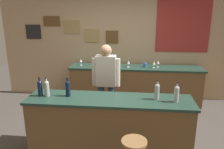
{
  "coord_description": "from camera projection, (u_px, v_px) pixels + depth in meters",
  "views": [
    {
      "loc": [
        0.36,
        -3.54,
        2.23
      ],
      "look_at": [
        -0.04,
        0.45,
        1.05
      ],
      "focal_mm": 36.06,
      "sensor_mm": 36.0,
      "label": 1
    }
  ],
  "objects": [
    {
      "name": "wine_glass_e",
      "position": [
        158.0,
        62.0,
        5.29
      ],
      "size": [
        0.07,
        0.07,
        0.16
      ],
      "color": "silver",
      "rests_on": "side_counter"
    },
    {
      "name": "wine_glass_a",
      "position": [
        81.0,
        61.0,
        5.46
      ],
      "size": [
        0.07,
        0.07,
        0.16
      ],
      "color": "silver",
      "rests_on": "side_counter"
    },
    {
      "name": "bartender",
      "position": [
        106.0,
        81.0,
        4.16
      ],
      "size": [
        0.52,
        0.21,
        1.62
      ],
      "color": "#384766",
      "rests_on": "ground_plane"
    },
    {
      "name": "wine_bottle_b",
      "position": [
        47.0,
        88.0,
        3.47
      ],
      "size": [
        0.07,
        0.07,
        0.31
      ],
      "color": "#999E99",
      "rests_on": "bar_counter"
    },
    {
      "name": "bar_counter",
      "position": [
        109.0,
        126.0,
        3.54
      ],
      "size": [
        2.53,
        0.6,
        0.92
      ],
      "color": "brown",
      "rests_on": "ground_plane"
    },
    {
      "name": "wine_glass_c",
      "position": [
        128.0,
        63.0,
        5.28
      ],
      "size": [
        0.07,
        0.07,
        0.16
      ],
      "color": "silver",
      "rests_on": "side_counter"
    },
    {
      "name": "ground_plane",
      "position": [
        112.0,
        137.0,
        4.05
      ],
      "size": [
        10.0,
        10.0,
        0.0
      ],
      "primitive_type": "plane",
      "color": "#423D38"
    },
    {
      "name": "wine_bottle_e",
      "position": [
        176.0,
        93.0,
        3.24
      ],
      "size": [
        0.07,
        0.07,
        0.31
      ],
      "color": "#999E99",
      "rests_on": "bar_counter"
    },
    {
      "name": "wine_glass_b",
      "position": [
        98.0,
        62.0,
        5.29
      ],
      "size": [
        0.07,
        0.07,
        0.16
      ],
      "color": "silver",
      "rests_on": "side_counter"
    },
    {
      "name": "wine_bottle_a",
      "position": [
        40.0,
        88.0,
        3.47
      ],
      "size": [
        0.07,
        0.07,
        0.31
      ],
      "color": "black",
      "rests_on": "bar_counter"
    },
    {
      "name": "coffee_mug",
      "position": [
        145.0,
        65.0,
        5.31
      ],
      "size": [
        0.13,
        0.08,
        0.09
      ],
      "color": "#336699",
      "rests_on": "side_counter"
    },
    {
      "name": "wine_bottle_d",
      "position": [
        157.0,
        91.0,
        3.33
      ],
      "size": [
        0.07,
        0.07,
        0.31
      ],
      "color": "#999E99",
      "rests_on": "bar_counter"
    },
    {
      "name": "back_wall",
      "position": [
        121.0,
        43.0,
        5.58
      ],
      "size": [
        6.0,
        0.09,
        2.8
      ],
      "color": "tan",
      "rests_on": "ground_plane"
    },
    {
      "name": "wine_glass_d",
      "position": [
        154.0,
        63.0,
        5.22
      ],
      "size": [
        0.07,
        0.07,
        0.16
      ],
      "color": "silver",
      "rests_on": "side_counter"
    },
    {
      "name": "wine_bottle_c",
      "position": [
        68.0,
        88.0,
        3.46
      ],
      "size": [
        0.07,
        0.07,
        0.31
      ],
      "color": "black",
      "rests_on": "bar_counter"
    },
    {
      "name": "side_counter",
      "position": [
        135.0,
        85.0,
        5.46
      ],
      "size": [
        3.15,
        0.56,
        0.9
      ],
      "color": "brown",
      "rests_on": "ground_plane"
    }
  ]
}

